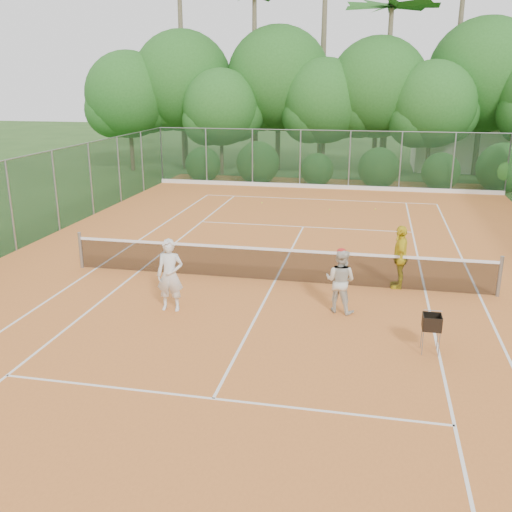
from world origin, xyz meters
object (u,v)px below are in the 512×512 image
at_px(player_white, 170,275).
at_px(player_yellow, 400,257).
at_px(ball_hopper, 432,323).
at_px(player_center_grp, 340,281).

distance_m(player_white, player_yellow, 6.20).
distance_m(player_white, ball_hopper, 6.17).
relative_size(player_center_grp, ball_hopper, 1.93).
distance_m(player_center_grp, ball_hopper, 2.73).
relative_size(player_white, player_center_grp, 1.11).
bearing_deg(player_white, ball_hopper, -15.64).
bearing_deg(player_center_grp, player_yellow, 54.36).
bearing_deg(ball_hopper, player_white, -167.73).
height_order(player_center_grp, ball_hopper, player_center_grp).
height_order(player_white, player_center_grp, player_white).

